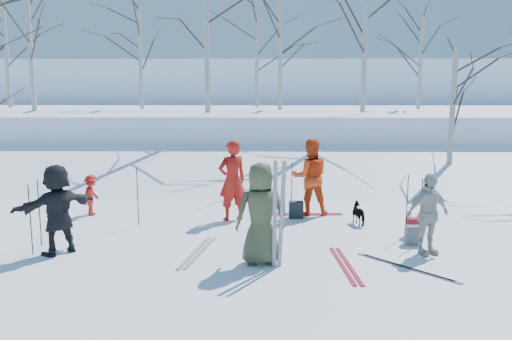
{
  "coord_description": "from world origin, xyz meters",
  "views": [
    {
      "loc": [
        0.2,
        -9.41,
        3.07
      ],
      "look_at": [
        0.0,
        1.5,
        1.3
      ],
      "focal_mm": 35.0,
      "sensor_mm": 36.0,
      "label": 1
    }
  ],
  "objects_px": {
    "backpack_dark": "(296,210)",
    "skier_grey_west": "(58,209)",
    "skier_olive_center": "(261,214)",
    "skier_redor_behind": "(310,177)",
    "skier_red_seated": "(92,195)",
    "dog": "(360,213)",
    "skier_red_north": "(232,180)",
    "backpack_grey": "(413,235)",
    "skier_cream_east": "(428,214)",
    "backpack_red": "(414,228)"
  },
  "relations": [
    {
      "from": "backpack_dark",
      "to": "skier_grey_west",
      "type": "bearing_deg",
      "value": -149.75
    },
    {
      "from": "skier_olive_center",
      "to": "skier_redor_behind",
      "type": "bearing_deg",
      "value": -116.24
    },
    {
      "from": "skier_red_seated",
      "to": "dog",
      "type": "distance_m",
      "value": 6.49
    },
    {
      "from": "dog",
      "to": "skier_red_north",
      "type": "bearing_deg",
      "value": -25.71
    },
    {
      "from": "skier_olive_center",
      "to": "skier_red_north",
      "type": "distance_m",
      "value": 3.1
    },
    {
      "from": "backpack_dark",
      "to": "backpack_grey",
      "type": "bearing_deg",
      "value": -42.88
    },
    {
      "from": "skier_red_north",
      "to": "backpack_grey",
      "type": "relative_size",
      "value": 5.01
    },
    {
      "from": "skier_red_seated",
      "to": "skier_cream_east",
      "type": "distance_m",
      "value": 7.83
    },
    {
      "from": "skier_cream_east",
      "to": "dog",
      "type": "relative_size",
      "value": 2.54
    },
    {
      "from": "skier_red_seated",
      "to": "skier_cream_east",
      "type": "bearing_deg",
      "value": -110.44
    },
    {
      "from": "skier_grey_west",
      "to": "skier_olive_center",
      "type": "bearing_deg",
      "value": 125.36
    },
    {
      "from": "skier_red_north",
      "to": "skier_cream_east",
      "type": "height_order",
      "value": "skier_red_north"
    },
    {
      "from": "skier_olive_center",
      "to": "skier_grey_west",
      "type": "distance_m",
      "value": 3.84
    },
    {
      "from": "skier_olive_center",
      "to": "skier_red_north",
      "type": "relative_size",
      "value": 0.96
    },
    {
      "from": "skier_red_north",
      "to": "skier_redor_behind",
      "type": "bearing_deg",
      "value": 168.19
    },
    {
      "from": "skier_red_seated",
      "to": "dog",
      "type": "height_order",
      "value": "skier_red_seated"
    },
    {
      "from": "skier_grey_west",
      "to": "backpack_dark",
      "type": "distance_m",
      "value": 5.4
    },
    {
      "from": "backpack_grey",
      "to": "skier_red_north",
      "type": "bearing_deg",
      "value": 153.27
    },
    {
      "from": "skier_grey_west",
      "to": "backpack_red",
      "type": "bearing_deg",
      "value": 141.87
    },
    {
      "from": "skier_redor_behind",
      "to": "skier_red_seated",
      "type": "bearing_deg",
      "value": -1.67
    },
    {
      "from": "skier_olive_center",
      "to": "dog",
      "type": "bearing_deg",
      "value": -138.4
    },
    {
      "from": "backpack_red",
      "to": "backpack_grey",
      "type": "relative_size",
      "value": 1.11
    },
    {
      "from": "skier_redor_behind",
      "to": "dog",
      "type": "relative_size",
      "value": 3.1
    },
    {
      "from": "backpack_grey",
      "to": "backpack_red",
      "type": "bearing_deg",
      "value": 71.63
    },
    {
      "from": "skier_red_north",
      "to": "backpack_red",
      "type": "xyz_separation_m",
      "value": [
        3.9,
        -1.39,
        -0.74
      ]
    },
    {
      "from": "skier_grey_west",
      "to": "backpack_dark",
      "type": "relative_size",
      "value": 4.27
    },
    {
      "from": "skier_red_seated",
      "to": "backpack_red",
      "type": "height_order",
      "value": "skier_red_seated"
    },
    {
      "from": "backpack_red",
      "to": "skier_red_seated",
      "type": "bearing_deg",
      "value": 166.59
    },
    {
      "from": "skier_cream_east",
      "to": "skier_grey_west",
      "type": "xyz_separation_m",
      "value": [
        -6.92,
        -0.08,
        0.08
      ]
    },
    {
      "from": "backpack_red",
      "to": "skier_olive_center",
      "type": "bearing_deg",
      "value": -153.07
    },
    {
      "from": "skier_cream_east",
      "to": "backpack_dark",
      "type": "height_order",
      "value": "skier_cream_east"
    },
    {
      "from": "dog",
      "to": "skier_red_seated",
      "type": "bearing_deg",
      "value": -24.98
    },
    {
      "from": "skier_red_north",
      "to": "backpack_dark",
      "type": "height_order",
      "value": "skier_red_north"
    },
    {
      "from": "skier_grey_west",
      "to": "backpack_red",
      "type": "height_order",
      "value": "skier_grey_west"
    },
    {
      "from": "skier_grey_west",
      "to": "backpack_grey",
      "type": "xyz_separation_m",
      "value": [
        6.85,
        0.65,
        -0.66
      ]
    },
    {
      "from": "skier_red_north",
      "to": "skier_grey_west",
      "type": "distance_m",
      "value": 4.01
    },
    {
      "from": "skier_grey_west",
      "to": "dog",
      "type": "height_order",
      "value": "skier_grey_west"
    },
    {
      "from": "backpack_grey",
      "to": "backpack_dark",
      "type": "bearing_deg",
      "value": 137.12
    },
    {
      "from": "skier_red_seated",
      "to": "backpack_dark",
      "type": "relative_size",
      "value": 2.51
    },
    {
      "from": "skier_olive_center",
      "to": "backpack_red",
      "type": "bearing_deg",
      "value": -160.95
    },
    {
      "from": "skier_red_north",
      "to": "skier_red_seated",
      "type": "xyz_separation_m",
      "value": [
        -3.49,
        0.37,
        -0.45
      ]
    },
    {
      "from": "dog",
      "to": "backpack_grey",
      "type": "bearing_deg",
      "value": 99.18
    },
    {
      "from": "skier_cream_east",
      "to": "dog",
      "type": "distance_m",
      "value": 2.29
    },
    {
      "from": "dog",
      "to": "backpack_grey",
      "type": "height_order",
      "value": "dog"
    },
    {
      "from": "skier_redor_behind",
      "to": "backpack_red",
      "type": "distance_m",
      "value": 2.89
    },
    {
      "from": "skier_redor_behind",
      "to": "skier_olive_center",
      "type": "bearing_deg",
      "value": 68.11
    },
    {
      "from": "skier_red_north",
      "to": "dog",
      "type": "xyz_separation_m",
      "value": [
        2.95,
        -0.38,
        -0.7
      ]
    },
    {
      "from": "skier_olive_center",
      "to": "backpack_grey",
      "type": "height_order",
      "value": "skier_olive_center"
    },
    {
      "from": "skier_olive_center",
      "to": "backpack_dark",
      "type": "xyz_separation_m",
      "value": [
        0.82,
        3.19,
        -0.71
      ]
    },
    {
      "from": "skier_grey_west",
      "to": "backpack_dark",
      "type": "bearing_deg",
      "value": 162.91
    }
  ]
}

